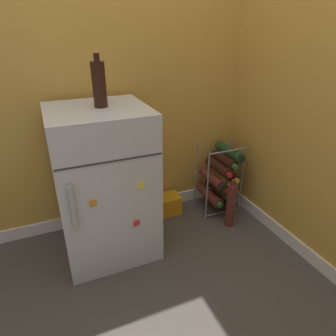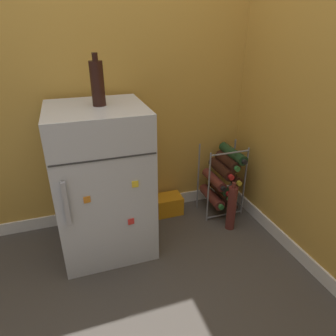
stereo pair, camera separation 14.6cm
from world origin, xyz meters
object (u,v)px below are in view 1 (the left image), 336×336
mini_fridge (104,184)px  soda_box (167,204)px  wine_rack (220,177)px  fridge_top_bottle (99,84)px  loose_bottle_floor (231,205)px

mini_fridge → soda_box: (0.50, 0.21, -0.40)m
mini_fridge → wine_rack: bearing=6.5°
fridge_top_bottle → loose_bottle_floor: (0.84, -0.13, -0.89)m
fridge_top_bottle → loose_bottle_floor: fridge_top_bottle is taller
mini_fridge → loose_bottle_floor: 0.92m
mini_fridge → fridge_top_bottle: bearing=17.5°
soda_box → loose_bottle_floor: 0.50m
soda_box → loose_bottle_floor: (0.36, -0.33, 0.10)m
wine_rack → loose_bottle_floor: (-0.04, -0.23, -0.12)m
wine_rack → soda_box: (-0.40, 0.11, -0.22)m
mini_fridge → loose_bottle_floor: size_ratio=2.49×
soda_box → fridge_top_bottle: size_ratio=0.74×
soda_box → fridge_top_bottle: 1.12m
wine_rack → fridge_top_bottle: size_ratio=2.00×
mini_fridge → loose_bottle_floor: (0.87, -0.12, -0.30)m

